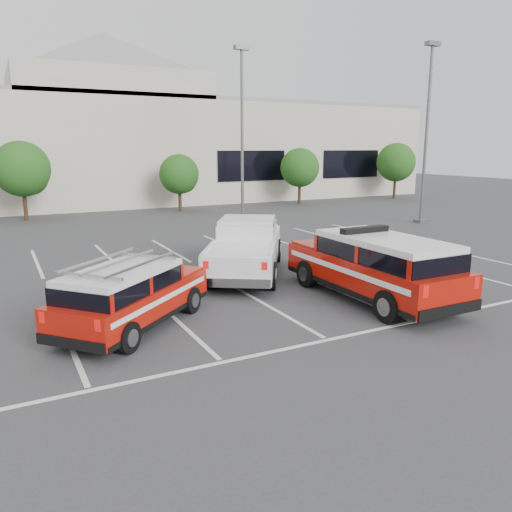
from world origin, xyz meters
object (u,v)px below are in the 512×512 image
at_px(tree_far_right, 396,164).
at_px(light_pole_mid, 242,135).
at_px(tree_mid_right, 180,176).
at_px(ladder_suv, 131,300).
at_px(tree_mid_left, 23,171).
at_px(light_pole_right, 426,134).
at_px(white_pickup, 246,252).
at_px(convention_building, 83,144).
at_px(tree_right, 300,169).
at_px(fire_chief_suv, 374,271).

relative_size(tree_far_right, light_pole_mid, 0.47).
bearing_deg(tree_mid_right, ladder_suv, -112.19).
bearing_deg(tree_mid_left, light_pole_mid, -26.92).
height_order(light_pole_right, ladder_suv, light_pole_right).
xyz_separation_m(tree_mid_right, ladder_suv, (-8.95, -21.93, -1.78)).
xyz_separation_m(white_pickup, ladder_suv, (-5.02, -3.65, -0.05)).
xyz_separation_m(tree_mid_left, tree_far_right, (30.00, 0.00, 0.00)).
xyz_separation_m(convention_building, light_pole_mid, (6.82, -15.86, 0.47)).
height_order(convention_building, tree_right, convention_building).
bearing_deg(light_pole_mid, tree_far_right, 18.48).
bearing_deg(ladder_suv, tree_mid_left, 141.12).
height_order(tree_right, light_pole_mid, light_pole_mid).
distance_m(tree_mid_right, light_pole_mid, 6.88).
relative_size(convention_building, fire_chief_suv, 10.00).
bearing_deg(white_pickup, tree_far_right, 69.79).
height_order(tree_mid_left, white_pickup, tree_mid_left).
bearing_deg(white_pickup, ladder_suv, -111.56).
height_order(tree_mid_left, light_pole_right, light_pole_right).
xyz_separation_m(tree_mid_right, light_pole_right, (10.91, -12.05, 2.68)).
distance_m(tree_mid_left, fire_chief_suv, 24.29).
relative_size(tree_right, light_pole_mid, 0.43).
distance_m(light_pole_right, ladder_suv, 22.63).
bearing_deg(tree_far_right, tree_mid_left, 180.00).
xyz_separation_m(convention_building, tree_far_right, (24.91, -9.82, -1.68)).
distance_m(tree_far_right, light_pole_mid, 19.19).
bearing_deg(light_pole_right, ladder_suv, -153.52).
bearing_deg(convention_building, tree_mid_right, -63.43).
xyz_separation_m(convention_building, tree_right, (14.91, -9.82, -1.95)).
relative_size(convention_building, white_pickup, 9.30).
xyz_separation_m(convention_building, ladder_suv, (-4.04, -31.75, -4.00)).
height_order(convention_building, fire_chief_suv, convention_building).
xyz_separation_m(convention_building, fire_chief_suv, (2.92, -32.64, -3.86)).
relative_size(convention_building, tree_far_right, 12.38).
height_order(light_pole_mid, white_pickup, light_pole_mid).
height_order(tree_mid_right, fire_chief_suv, tree_mid_right).
height_order(tree_far_right, fire_chief_suv, tree_far_right).
bearing_deg(light_pole_mid, convention_building, 113.26).
relative_size(tree_mid_left, fire_chief_suv, 0.81).
height_order(convention_building, light_pole_right, convention_building).
distance_m(convention_building, tree_mid_right, 11.20).
bearing_deg(tree_mid_left, tree_right, -0.00).
xyz_separation_m(light_pole_mid, ladder_suv, (-10.85, -15.89, -4.46)).
height_order(convention_building, tree_far_right, convention_building).
height_order(tree_mid_right, tree_far_right, tree_far_right).
bearing_deg(convention_building, light_pole_mid, -66.74).
relative_size(convention_building, ladder_suv, 13.00).
height_order(tree_mid_left, tree_far_right, same).
distance_m(tree_mid_right, fire_chief_suv, 22.97).
relative_size(convention_building, tree_mid_right, 15.04).
bearing_deg(tree_far_right, light_pole_mid, -161.52).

